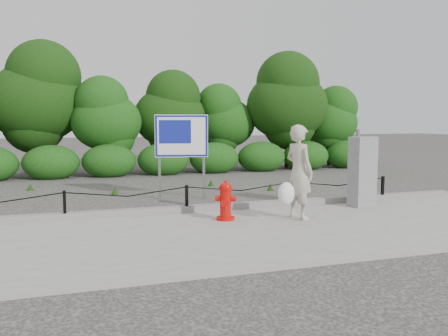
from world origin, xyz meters
TOP-DOWN VIEW (x-y plane):
  - ground at (0.00, 0.00)m, footprint 90.00×90.00m
  - sidewalk at (0.00, -2.00)m, footprint 14.00×4.00m
  - curb at (0.00, 0.05)m, footprint 14.00×0.22m
  - chain_barrier at (0.00, 0.00)m, footprint 10.06×0.06m
  - treeline at (-0.08, 8.95)m, footprint 20.16×3.90m
  - fire_hydrant at (0.57, -0.96)m, footprint 0.49×0.49m
  - pedestrian at (2.00, -1.30)m, footprint 0.84×0.80m
  - utility_cabinet at (4.05, -0.51)m, footprint 0.68×0.51m
  - advertising_sign at (0.40, 2.21)m, footprint 1.35×0.40m

SIDE VIEW (x-z plane):
  - ground at x=0.00m, z-range 0.00..0.00m
  - sidewalk at x=0.00m, z-range 0.00..0.08m
  - curb at x=0.00m, z-range 0.08..0.22m
  - chain_barrier at x=0.00m, z-range 0.16..0.76m
  - fire_hydrant at x=0.57m, z-range 0.06..0.86m
  - utility_cabinet at x=4.05m, z-range 0.00..1.78m
  - pedestrian at x=2.00m, z-range 0.05..1.96m
  - advertising_sign at x=0.40m, z-range 0.45..2.66m
  - treeline at x=-0.08m, z-range 0.09..4.98m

